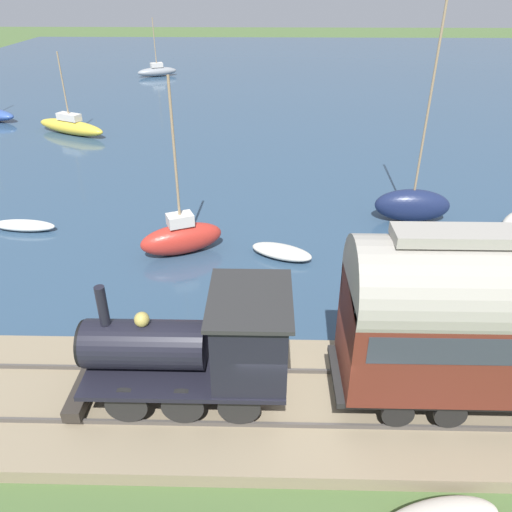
% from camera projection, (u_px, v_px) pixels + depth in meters
% --- Properties ---
extents(ground_plane, '(200.00, 200.00, 0.00)m').
position_uv_depth(ground_plane, '(289.00, 412.00, 12.76)').
color(ground_plane, '#476033').
extents(harbor_water, '(80.00, 80.00, 0.01)m').
position_uv_depth(harbor_water, '(274.00, 84.00, 49.81)').
color(harbor_water, '#2D4760').
rests_on(harbor_water, ground).
extents(rail_embankment, '(4.62, 56.00, 0.50)m').
position_uv_depth(rail_embankment, '(289.00, 403.00, 12.76)').
color(rail_embankment, '#84755B').
rests_on(rail_embankment, ground).
extents(steam_locomotive, '(2.45, 5.38, 3.18)m').
position_uv_depth(steam_locomotive, '(205.00, 342.00, 11.83)').
color(steam_locomotive, black).
rests_on(steam_locomotive, rail_embankment).
extents(sailboat_yellow, '(3.62, 5.65, 5.32)m').
position_uv_depth(sailboat_yellow, '(71.00, 126.00, 34.19)').
color(sailboat_yellow, gold).
rests_on(sailboat_yellow, harbor_water).
extents(sailboat_red, '(2.34, 3.44, 6.79)m').
position_uv_depth(sailboat_red, '(181.00, 237.00, 19.63)').
color(sailboat_red, '#B72D23').
rests_on(sailboat_red, harbor_water).
extents(sailboat_navy, '(1.37, 3.34, 9.91)m').
position_uv_depth(sailboat_navy, '(412.00, 204.00, 22.13)').
color(sailboat_navy, '#192347').
rests_on(sailboat_navy, harbor_water).
extents(sailboat_gray, '(2.88, 4.28, 5.69)m').
position_uv_depth(sailboat_gray, '(157.00, 71.00, 53.07)').
color(sailboat_gray, gray).
rests_on(sailboat_gray, harbor_water).
extents(rowboat_off_pier, '(1.90, 2.67, 0.47)m').
position_uv_depth(rowboat_off_pier, '(282.00, 252.00, 19.53)').
color(rowboat_off_pier, beige).
rests_on(rowboat_off_pier, harbor_water).
extents(rowboat_near_shore, '(1.01, 2.83, 0.44)m').
position_uv_depth(rowboat_near_shore, '(24.00, 225.00, 21.59)').
color(rowboat_near_shore, silver).
rests_on(rowboat_near_shore, harbor_water).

